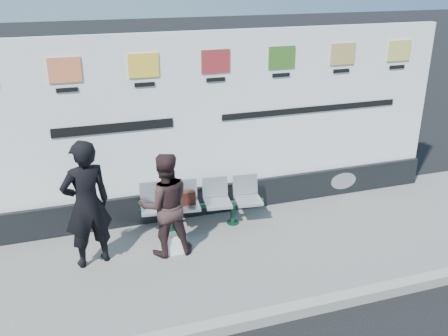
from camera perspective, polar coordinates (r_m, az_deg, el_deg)
name	(u,v)px	position (r m, az deg, el deg)	size (l,w,h in m)	color
pavement	(210,257)	(7.40, -1.59, -10.18)	(14.00, 3.00, 0.12)	slate
kerb	(247,321)	(6.24, 2.63, -17.06)	(14.00, 0.18, 0.14)	gray
billboard	(214,138)	(8.12, -1.09, 3.48)	(8.00, 0.30, 3.00)	black
bench	(202,215)	(8.00, -2.50, -5.35)	(1.92, 0.51, 0.41)	#AFB3B8
woman_left	(87,204)	(6.98, -15.43, -4.02)	(0.66, 0.44, 1.82)	black
woman_right	(165,205)	(7.08, -6.75, -4.20)	(0.75, 0.58, 1.54)	#332121
handbag_brown	(186,198)	(7.83, -4.35, -3.46)	(0.28, 0.12, 0.22)	black
carrier_bag_white	(176,243)	(7.36, -5.56, -8.54)	(0.30, 0.18, 0.30)	white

